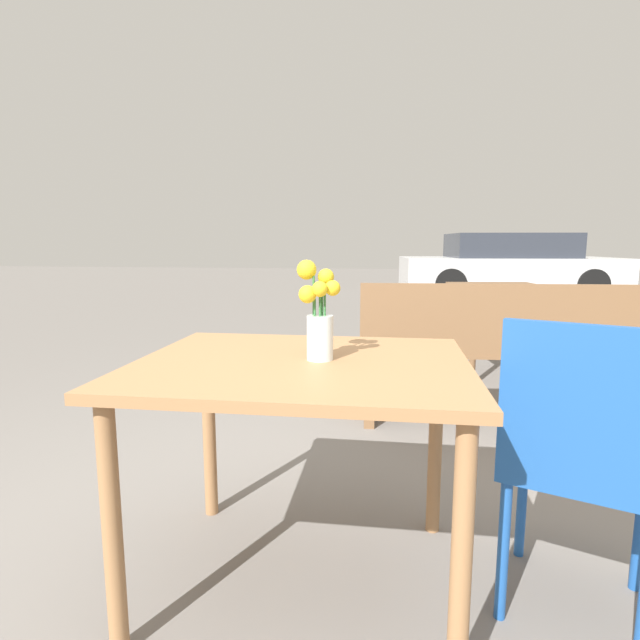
# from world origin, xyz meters

# --- Properties ---
(ground_plane) EXTENTS (40.00, 40.00, 0.00)m
(ground_plane) POSITION_xyz_m (0.00, 0.00, 0.00)
(ground_plane) COLOR slate
(table_front) EXTENTS (0.99, 0.82, 0.72)m
(table_front) POSITION_xyz_m (0.00, 0.00, 0.63)
(table_front) COLOR #9E7047
(table_front) RESTS_ON ground_plane
(flower_vase) EXTENTS (0.13, 0.11, 0.30)m
(flower_vase) POSITION_xyz_m (0.05, 0.02, 0.84)
(flower_vase) COLOR silver
(flower_vase) RESTS_ON table_front
(cafe_chair) EXTENTS (0.52, 0.52, 0.87)m
(cafe_chair) POSITION_xyz_m (0.78, -0.07, 0.50)
(cafe_chair) COLOR #1E519E
(cafe_chair) RESTS_ON ground_plane
(bench_near) EXTENTS (1.87, 0.46, 0.85)m
(bench_near) POSITION_xyz_m (1.01, 1.48, 0.47)
(bench_near) COLOR brown
(bench_near) RESTS_ON ground_plane
(table_back) EXTENTS (0.79, 0.80, 0.74)m
(table_back) POSITION_xyz_m (1.14, 2.69, 0.60)
(table_back) COLOR brown
(table_back) RESTS_ON ground_plane
(parked_car) EXTENTS (4.37, 2.12, 1.27)m
(parked_car) POSITION_xyz_m (2.66, 9.24, 0.61)
(parked_car) COLOR silver
(parked_car) RESTS_ON ground_plane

